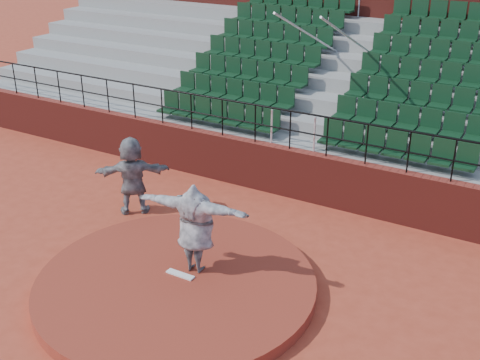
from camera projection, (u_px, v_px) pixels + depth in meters
name	position (u px, v px, depth m)	size (l,w,h in m)	color
ground	(176.00, 289.00, 11.87)	(90.00, 90.00, 0.00)	#AA3D26
pitchers_mound	(176.00, 284.00, 11.82)	(5.50, 5.50, 0.25)	maroon
pitching_rubber	(180.00, 274.00, 11.88)	(0.60, 0.15, 0.03)	white
boundary_wall	(289.00, 172.00, 15.54)	(24.00, 0.30, 1.30)	maroon
wall_railing	(290.00, 121.00, 14.97)	(24.04, 0.05, 1.03)	black
seating_deck	(343.00, 106.00, 18.08)	(24.00, 5.97, 4.63)	gray
press_box_facade	(390.00, 16.00, 20.33)	(24.00, 3.00, 7.10)	maroon
pitcher	(195.00, 228.00, 11.70)	(2.31, 0.63, 1.88)	black
fielder	(132.00, 176.00, 14.53)	(1.81, 0.58, 1.95)	black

